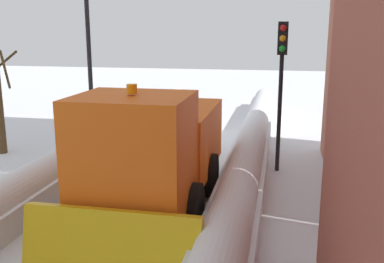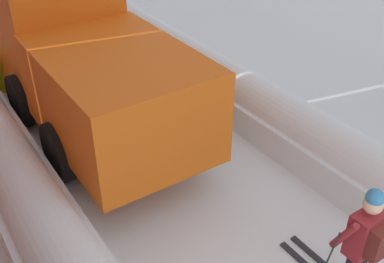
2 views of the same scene
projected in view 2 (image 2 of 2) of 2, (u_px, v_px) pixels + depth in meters
ground_plane at (70, 76)px, 11.70m from camera, size 80.00×80.00×0.00m
snowbank_right at (151, 39)px, 12.58m from camera, size 1.10×36.00×1.04m
plow_truck at (87, 65)px, 8.75m from camera, size 3.20×5.98×3.12m
skier at (363, 242)px, 5.60m from camera, size 0.62×1.80×1.81m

